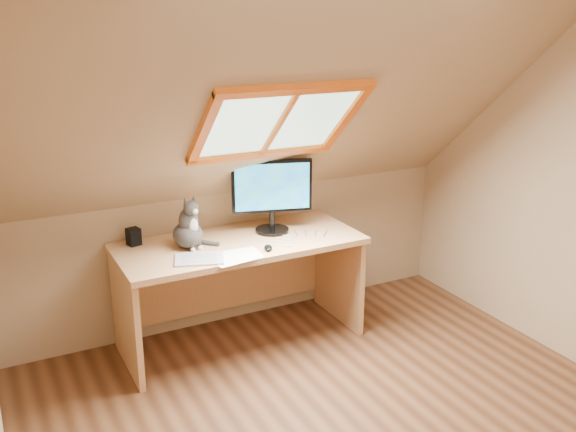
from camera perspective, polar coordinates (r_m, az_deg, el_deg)
room_shell at (r=3.03m, az=8.70°, el=1.52°), size 3.52×3.52×2.41m
desk at (r=4.55m, az=-4.65°, el=-4.65°), size 1.67×0.73×0.76m
monitor at (r=4.48m, az=-1.44°, el=2.21°), size 0.56×0.24×0.52m
cat at (r=4.28m, az=-8.84°, el=-1.14°), size 0.25×0.28×0.36m
desk_speaker at (r=4.42m, az=-13.57°, el=-1.80°), size 0.10×0.10×0.12m
graphics_tablet at (r=4.10m, az=-7.88°, el=-3.80°), size 0.36×0.31×0.01m
mouse at (r=4.22m, az=-1.78°, el=-2.84°), size 0.09×0.11×0.03m
papers at (r=4.11m, az=-5.37°, el=-3.70°), size 0.33×0.27×0.00m
cables at (r=4.47m, az=1.08°, el=-1.80°), size 0.51×0.26×0.01m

